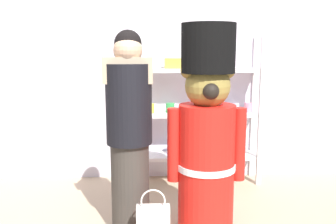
# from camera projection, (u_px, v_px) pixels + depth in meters

# --- Properties ---
(back_wall) EXTENTS (6.40, 0.12, 2.60)m
(back_wall) POSITION_uv_depth(u_px,v_px,m) (133.00, 66.00, 4.16)
(back_wall) COLOR silver
(back_wall) RESTS_ON ground_plane
(merchandise_shelf) EXTENTS (1.35, 0.35, 1.61)m
(merchandise_shelf) POSITION_uv_depth(u_px,v_px,m) (199.00, 110.00, 4.05)
(merchandise_shelf) COLOR white
(merchandise_shelf) RESTS_ON ground_plane
(teddy_bear_guard) EXTENTS (0.62, 0.46, 1.68)m
(teddy_bear_guard) POSITION_uv_depth(u_px,v_px,m) (207.00, 136.00, 2.87)
(teddy_bear_guard) COLOR red
(teddy_bear_guard) RESTS_ON ground_plane
(person_shopper) EXTENTS (0.38, 0.36, 1.63)m
(person_shopper) POSITION_uv_depth(u_px,v_px,m) (129.00, 132.00, 2.87)
(person_shopper) COLOR #38332D
(person_shopper) RESTS_ON ground_plane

